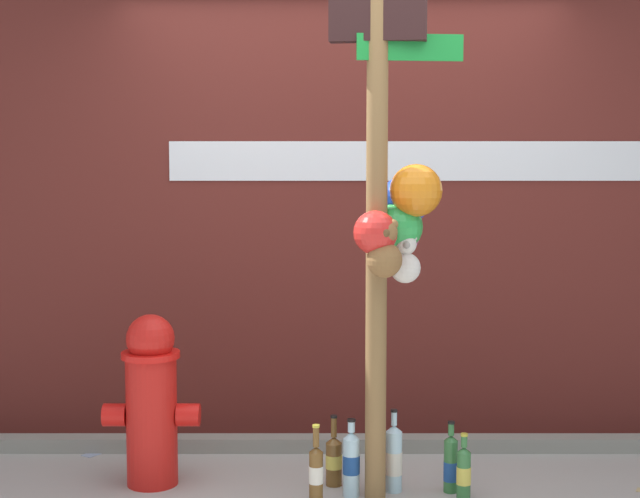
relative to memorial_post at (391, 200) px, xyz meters
name	(u,v)px	position (x,y,z in m)	size (l,w,h in m)	color
building_wall	(342,148)	(-0.20, 1.08, 0.26)	(10.00, 0.21, 3.34)	#561E19
curb_strip	(343,444)	(-0.20, 0.68, -1.37)	(8.00, 0.12, 0.08)	gray
memorial_post	(391,200)	(0.00, 0.00, 0.00)	(0.62, 0.49, 2.49)	olive
fire_hydrant	(150,399)	(-1.16, 0.15, -0.98)	(0.47, 0.29, 0.85)	red
bottle_0	(450,464)	(0.29, 0.04, -1.27)	(0.07, 0.07, 0.35)	#337038
bottle_1	(393,459)	(0.02, 0.05, -1.25)	(0.08, 0.08, 0.40)	#B2DBEA
bottle_2	(315,474)	(-0.35, -0.14, -1.26)	(0.07, 0.07, 0.38)	brown
bottle_3	(350,463)	(-0.19, -0.01, -1.25)	(0.08, 0.08, 0.37)	#B2DBEA
bottle_4	(333,459)	(-0.27, 0.13, -1.28)	(0.08, 0.08, 0.35)	brown
bottle_5	(463,473)	(0.34, -0.07, -1.28)	(0.07, 0.07, 0.32)	#337038
litter_3	(91,454)	(-1.58, 0.61, -1.41)	(0.07, 0.09, 0.01)	#8C99B2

